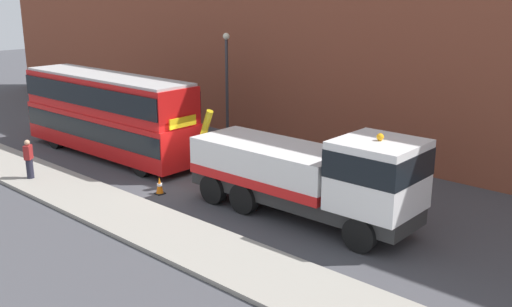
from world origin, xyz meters
TOP-DOWN VIEW (x-y plane):
  - ground_plane at (0.00, 0.00)m, footprint 120.00×120.00m
  - near_kerb at (0.00, -4.20)m, footprint 60.00×2.80m
  - recovery_tow_truck at (5.99, 0.14)m, footprint 10.17×2.84m
  - double_decker_bus at (-6.50, 0.13)m, footprint 11.09×2.79m
  - pedestrian_onlooker at (-5.58, -4.56)m, footprint 0.46×0.47m
  - traffic_cone_near_bus at (-0.17, -1.79)m, footprint 0.36×0.36m
  - street_lamp at (-4.27, 6.19)m, footprint 0.36×0.36m

SIDE VIEW (x-z plane):
  - ground_plane at x=0.00m, z-range 0.00..0.00m
  - near_kerb at x=0.00m, z-range 0.00..0.15m
  - traffic_cone_near_bus at x=-0.17m, z-range -0.02..0.70m
  - pedestrian_onlooker at x=-5.58m, z-range 0.13..1.84m
  - recovery_tow_truck at x=5.99m, z-range -0.08..3.59m
  - double_decker_bus at x=-6.50m, z-range 0.20..4.26m
  - street_lamp at x=-4.27m, z-range 0.56..6.39m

